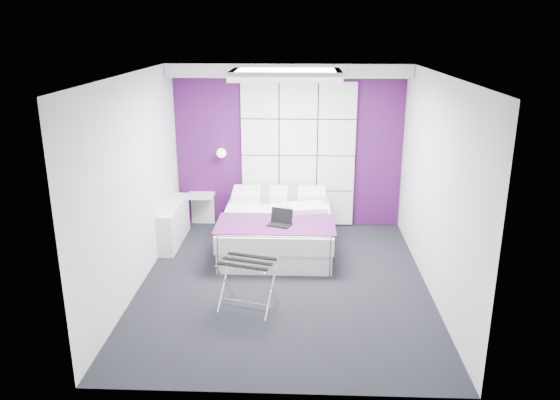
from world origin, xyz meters
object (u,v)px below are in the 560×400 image
(wall_lamp, at_px, (222,152))
(luggage_rack, at_px, (248,284))
(radiator, at_px, (174,223))
(nightstand, at_px, (201,196))
(laptop, at_px, (280,221))
(bed, at_px, (277,229))

(wall_lamp, height_order, luggage_rack, wall_lamp)
(radiator, relative_size, nightstand, 2.84)
(nightstand, height_order, laptop, laptop)
(wall_lamp, distance_m, luggage_rack, 2.94)
(bed, bearing_deg, nightstand, 146.11)
(nightstand, xyz_separation_m, luggage_rack, (1.02, -2.68, -0.22))
(radiator, xyz_separation_m, luggage_rack, (1.30, -1.96, -0.01))
(nightstand, xyz_separation_m, laptop, (1.33, -1.37, 0.08))
(bed, xyz_separation_m, laptop, (0.06, -0.52, 0.31))
(nightstand, distance_m, luggage_rack, 2.87)
(wall_lamp, distance_m, nightstand, 0.79)
(wall_lamp, xyz_separation_m, radiator, (-0.64, -0.76, -0.92))
(wall_lamp, xyz_separation_m, bed, (0.91, -0.89, -0.93))
(radiator, distance_m, nightstand, 0.80)
(luggage_rack, relative_size, laptop, 1.95)
(wall_lamp, height_order, nightstand, wall_lamp)
(nightstand, height_order, luggage_rack, luggage_rack)
(wall_lamp, height_order, laptop, wall_lamp)
(wall_lamp, xyz_separation_m, nightstand, (-0.36, -0.04, -0.70))
(wall_lamp, bearing_deg, nightstand, -173.66)
(wall_lamp, distance_m, radiator, 1.35)
(bed, distance_m, luggage_rack, 1.84)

